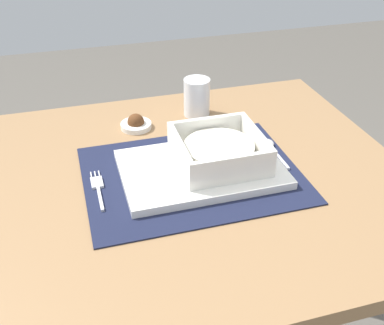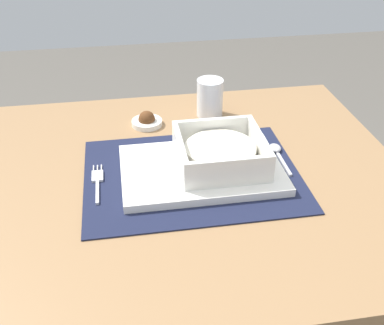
{
  "view_description": "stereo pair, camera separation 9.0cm",
  "coord_description": "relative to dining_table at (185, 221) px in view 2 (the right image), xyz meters",
  "views": [
    {
      "loc": [
        -0.2,
        -0.73,
        1.27
      ],
      "look_at": [
        0.01,
        -0.0,
        0.78
      ],
      "focal_mm": 44.12,
      "sensor_mm": 36.0,
      "label": 1
    },
    {
      "loc": [
        -0.11,
        -0.75,
        1.27
      ],
      "look_at": [
        0.01,
        -0.0,
        0.78
      ],
      "focal_mm": 44.12,
      "sensor_mm": 36.0,
      "label": 2
    }
  ],
  "objects": [
    {
      "name": "spoon",
      "position": [
        0.2,
        0.05,
        0.12
      ],
      "size": [
        0.02,
        0.11,
        0.01
      ],
      "rotation": [
        0.0,
        0.0,
        0.05
      ],
      "color": "silver",
      "rests_on": "placemat"
    },
    {
      "name": "porridge_bowl",
      "position": [
        0.07,
        0.01,
        0.15
      ],
      "size": [
        0.17,
        0.17,
        0.06
      ],
      "color": "white",
      "rests_on": "serving_plate"
    },
    {
      "name": "fork",
      "position": [
        -0.17,
        0.0,
        0.12
      ],
      "size": [
        0.02,
        0.13,
        0.0
      ],
      "rotation": [
        0.0,
        0.0,
        0.01
      ],
      "color": "silver",
      "rests_on": "placemat"
    },
    {
      "name": "placemat",
      "position": [
        0.01,
        -0.0,
        0.12
      ],
      "size": [
        0.42,
        0.32,
        0.0
      ],
      "primitive_type": "cube",
      "color": "#191E38",
      "rests_on": "dining_table"
    },
    {
      "name": "condiment_saucer",
      "position": [
        -0.05,
        0.22,
        0.12
      ],
      "size": [
        0.07,
        0.07,
        0.04
      ],
      "color": "white",
      "rests_on": "dining_table"
    },
    {
      "name": "dining_table",
      "position": [
        0.0,
        0.0,
        0.0
      ],
      "size": [
        0.88,
        0.75,
        0.75
      ],
      "color": "#936D47",
      "rests_on": "ground"
    },
    {
      "name": "drinking_glass",
      "position": [
        0.1,
        0.25,
        0.16
      ],
      "size": [
        0.06,
        0.06,
        0.09
      ],
      "color": "white",
      "rests_on": "dining_table"
    },
    {
      "name": "butter_knife",
      "position": [
        0.17,
        -0.01,
        0.12
      ],
      "size": [
        0.01,
        0.13,
        0.01
      ],
      "rotation": [
        0.0,
        0.0,
        -0.01
      ],
      "color": "black",
      "rests_on": "placemat"
    },
    {
      "name": "serving_plate",
      "position": [
        0.03,
        0.0,
        0.13
      ],
      "size": [
        0.31,
        0.21,
        0.02
      ],
      "primitive_type": "cube",
      "color": "white",
      "rests_on": "placemat"
    }
  ]
}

